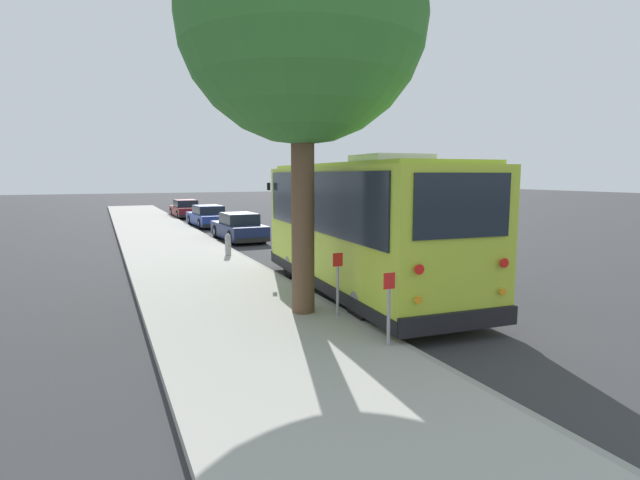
% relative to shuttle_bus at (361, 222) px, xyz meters
% --- Properties ---
extents(ground_plane, '(160.00, 160.00, 0.00)m').
position_rel_shuttle_bus_xyz_m(ground_plane, '(0.53, -0.46, -1.90)').
color(ground_plane, '#333335').
extents(sidewalk_slab, '(80.00, 3.98, 0.15)m').
position_rel_shuttle_bus_xyz_m(sidewalk_slab, '(0.53, 3.45, -1.82)').
color(sidewalk_slab, '#A3A099').
rests_on(sidewalk_slab, ground).
extents(curb_strip, '(80.00, 0.14, 0.15)m').
position_rel_shuttle_bus_xyz_m(curb_strip, '(0.53, 1.39, -1.82)').
color(curb_strip, gray).
rests_on(curb_strip, ground).
extents(shuttle_bus, '(8.72, 3.07, 3.55)m').
position_rel_shuttle_bus_xyz_m(shuttle_bus, '(0.00, 0.00, 0.00)').
color(shuttle_bus, '#ADC633').
rests_on(shuttle_bus, ground).
extents(parked_sedan_navy, '(4.37, 1.83, 1.32)m').
position_rel_shuttle_bus_xyz_m(parked_sedan_navy, '(11.79, 0.17, -1.28)').
color(parked_sedan_navy, '#19234C').
rests_on(parked_sedan_navy, ground).
extents(parked_sedan_blue, '(4.67, 1.94, 1.29)m').
position_rel_shuttle_bus_xyz_m(parked_sedan_blue, '(19.03, 0.17, -1.30)').
color(parked_sedan_blue, navy).
rests_on(parked_sedan_blue, ground).
extents(parked_sedan_maroon, '(4.48, 1.83, 1.30)m').
position_rel_shuttle_bus_xyz_m(parked_sedan_maroon, '(26.37, 0.36, -1.29)').
color(parked_sedan_maroon, maroon).
rests_on(parked_sedan_maroon, ground).
extents(street_tree, '(5.07, 5.07, 9.40)m').
position_rel_shuttle_bus_xyz_m(street_tree, '(-1.37, 2.23, 4.68)').
color(street_tree, brown).
rests_on(street_tree, sidewalk_slab).
extents(sign_post_near, '(0.06, 0.22, 1.28)m').
position_rel_shuttle_bus_xyz_m(sign_post_near, '(-4.11, 1.70, -1.08)').
color(sign_post_near, gray).
rests_on(sign_post_near, sidewalk_slab).
extents(sign_post_far, '(0.06, 0.22, 1.34)m').
position_rel_shuttle_bus_xyz_m(sign_post_far, '(-2.10, 1.70, -1.06)').
color(sign_post_far, gray).
rests_on(sign_post_far, sidewalk_slab).
extents(fire_hydrant, '(0.22, 0.22, 0.81)m').
position_rel_shuttle_bus_xyz_m(fire_hydrant, '(6.74, 1.89, -1.35)').
color(fire_hydrant, '#99999E').
rests_on(fire_hydrant, sidewalk_slab).
extents(lane_stripe_mid, '(2.40, 0.14, 0.01)m').
position_rel_shuttle_bus_xyz_m(lane_stripe_mid, '(-0.28, -3.64, -1.90)').
color(lane_stripe_mid, silver).
rests_on(lane_stripe_mid, ground).
extents(lane_stripe_ahead, '(2.40, 0.14, 0.01)m').
position_rel_shuttle_bus_xyz_m(lane_stripe_ahead, '(5.72, -3.64, -1.90)').
color(lane_stripe_ahead, silver).
rests_on(lane_stripe_ahead, ground).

